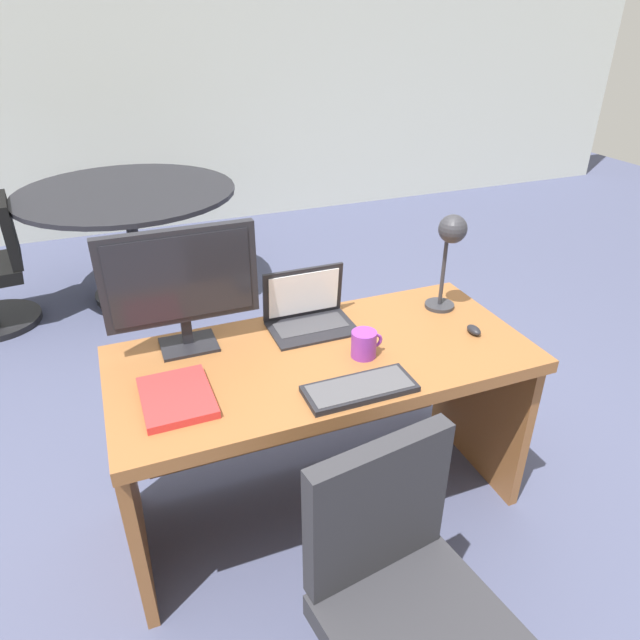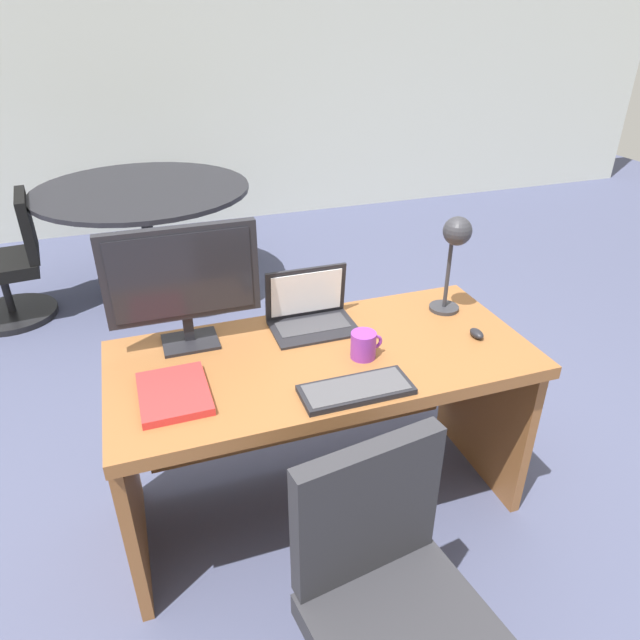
{
  "view_description": "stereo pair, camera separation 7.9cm",
  "coord_description": "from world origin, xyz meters",
  "px_view_note": "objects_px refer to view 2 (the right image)",
  "views": [
    {
      "loc": [
        -0.64,
        -1.59,
        1.83
      ],
      "look_at": [
        0.0,
        0.03,
        0.86
      ],
      "focal_mm": 31.86,
      "sensor_mm": 36.0,
      "label": 1
    },
    {
      "loc": [
        -0.57,
        -1.62,
        1.83
      ],
      "look_at": [
        0.0,
        0.03,
        0.86
      ],
      "focal_mm": 31.86,
      "sensor_mm": 36.0,
      "label": 2
    }
  ],
  "objects_px": {
    "mouse": "(477,334)",
    "office_chair": "(393,627)",
    "keyboard": "(356,390)",
    "meeting_table": "(145,214)",
    "coffee_mug": "(364,345)",
    "meeting_chair_near": "(11,271)",
    "monitor": "(182,278)",
    "desk": "(320,393)",
    "desk_lamp": "(455,244)",
    "laptop": "(309,308)",
    "book": "(174,393)"
  },
  "relations": [
    {
      "from": "meeting_chair_near",
      "to": "book",
      "type": "bearing_deg",
      "value": -69.97
    },
    {
      "from": "desk_lamp",
      "to": "meeting_table",
      "type": "relative_size",
      "value": 0.28
    },
    {
      "from": "desk",
      "to": "mouse",
      "type": "distance_m",
      "value": 0.63
    },
    {
      "from": "desk",
      "to": "meeting_table",
      "type": "bearing_deg",
      "value": 102.03
    },
    {
      "from": "mouse",
      "to": "office_chair",
      "type": "bearing_deg",
      "value": -132.63
    },
    {
      "from": "laptop",
      "to": "meeting_table",
      "type": "distance_m",
      "value": 2.15
    },
    {
      "from": "monitor",
      "to": "desk",
      "type": "bearing_deg",
      "value": -23.03
    },
    {
      "from": "monitor",
      "to": "book",
      "type": "relative_size",
      "value": 1.91
    },
    {
      "from": "desk_lamp",
      "to": "mouse",
      "type": "bearing_deg",
      "value": -89.29
    },
    {
      "from": "mouse",
      "to": "meeting_table",
      "type": "xyz_separation_m",
      "value": [
        -1.07,
        2.39,
        -0.17
      ]
    },
    {
      "from": "office_chair",
      "to": "desk",
      "type": "bearing_deg",
      "value": 85.23
    },
    {
      "from": "book",
      "to": "meeting_table",
      "type": "distance_m",
      "value": 2.41
    },
    {
      "from": "laptop",
      "to": "meeting_chair_near",
      "type": "height_order",
      "value": "laptop"
    },
    {
      "from": "laptop",
      "to": "keyboard",
      "type": "height_order",
      "value": "laptop"
    },
    {
      "from": "keyboard",
      "to": "office_chair",
      "type": "relative_size",
      "value": 0.43
    },
    {
      "from": "desk_lamp",
      "to": "meeting_table",
      "type": "distance_m",
      "value": 2.46
    },
    {
      "from": "coffee_mug",
      "to": "office_chair",
      "type": "xyz_separation_m",
      "value": [
        -0.2,
        -0.72,
        -0.45
      ]
    },
    {
      "from": "keyboard",
      "to": "coffee_mug",
      "type": "xyz_separation_m",
      "value": [
        0.1,
        0.19,
        0.04
      ]
    },
    {
      "from": "keyboard",
      "to": "coffee_mug",
      "type": "bearing_deg",
      "value": 61.01
    },
    {
      "from": "laptop",
      "to": "coffee_mug",
      "type": "relative_size",
      "value": 2.76
    },
    {
      "from": "keyboard",
      "to": "desk_lamp",
      "type": "relative_size",
      "value": 0.9
    },
    {
      "from": "desk_lamp",
      "to": "book",
      "type": "distance_m",
      "value": 1.17
    },
    {
      "from": "office_chair",
      "to": "meeting_chair_near",
      "type": "height_order",
      "value": "office_chair"
    },
    {
      "from": "keyboard",
      "to": "office_chair",
      "type": "distance_m",
      "value": 0.68
    },
    {
      "from": "laptop",
      "to": "meeting_chair_near",
      "type": "relative_size",
      "value": 0.4
    },
    {
      "from": "laptop",
      "to": "mouse",
      "type": "height_order",
      "value": "laptop"
    },
    {
      "from": "monitor",
      "to": "keyboard",
      "type": "distance_m",
      "value": 0.71
    },
    {
      "from": "monitor",
      "to": "coffee_mug",
      "type": "distance_m",
      "value": 0.67
    },
    {
      "from": "book",
      "to": "coffee_mug",
      "type": "bearing_deg",
      "value": 1.95
    },
    {
      "from": "desk",
      "to": "mouse",
      "type": "height_order",
      "value": "mouse"
    },
    {
      "from": "desk",
      "to": "keyboard",
      "type": "distance_m",
      "value": 0.36
    },
    {
      "from": "mouse",
      "to": "meeting_table",
      "type": "distance_m",
      "value": 2.62
    },
    {
      "from": "mouse",
      "to": "office_chair",
      "type": "distance_m",
      "value": 1.05
    },
    {
      "from": "mouse",
      "to": "meeting_chair_near",
      "type": "bearing_deg",
      "value": 130.44
    },
    {
      "from": "keyboard",
      "to": "meeting_chair_near",
      "type": "relative_size",
      "value": 0.45
    },
    {
      "from": "laptop",
      "to": "coffee_mug",
      "type": "bearing_deg",
      "value": -70.85
    },
    {
      "from": "desk",
      "to": "book",
      "type": "relative_size",
      "value": 5.36
    },
    {
      "from": "monitor",
      "to": "desk_lamp",
      "type": "distance_m",
      "value": 1.02
    },
    {
      "from": "book",
      "to": "office_chair",
      "type": "distance_m",
      "value": 0.93
    },
    {
      "from": "keyboard",
      "to": "meeting_table",
      "type": "bearing_deg",
      "value": 101.2
    },
    {
      "from": "meeting_table",
      "to": "desk",
      "type": "bearing_deg",
      "value": -77.97
    },
    {
      "from": "mouse",
      "to": "office_chair",
      "type": "relative_size",
      "value": 0.08
    },
    {
      "from": "desk",
      "to": "book",
      "type": "bearing_deg",
      "value": -166.54
    },
    {
      "from": "mouse",
      "to": "office_chair",
      "type": "height_order",
      "value": "office_chair"
    },
    {
      "from": "mouse",
      "to": "desk_lamp",
      "type": "distance_m",
      "value": 0.35
    },
    {
      "from": "desk_lamp",
      "to": "coffee_mug",
      "type": "height_order",
      "value": "desk_lamp"
    },
    {
      "from": "laptop",
      "to": "book",
      "type": "xyz_separation_m",
      "value": [
        -0.56,
        -0.32,
        -0.05
      ]
    },
    {
      "from": "keyboard",
      "to": "meeting_table",
      "type": "xyz_separation_m",
      "value": [
        -0.51,
        2.57,
        -0.16
      ]
    },
    {
      "from": "mouse",
      "to": "meeting_table",
      "type": "relative_size",
      "value": 0.05
    },
    {
      "from": "mouse",
      "to": "meeting_chair_near",
      "type": "height_order",
      "value": "meeting_chair_near"
    }
  ]
}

